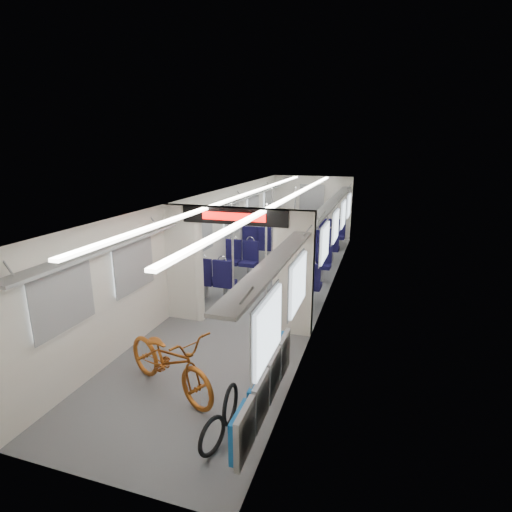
% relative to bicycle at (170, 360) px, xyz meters
% --- Properties ---
extents(carriage, '(12.00, 12.02, 2.31)m').
position_rel_bicycle_xyz_m(carriage, '(0.14, 4.07, 1.01)').
color(carriage, '#515456').
rests_on(carriage, ground).
extents(bicycle, '(1.96, 1.37, 0.98)m').
position_rel_bicycle_xyz_m(bicycle, '(0.00, 0.00, 0.00)').
color(bicycle, '#A05017').
rests_on(bicycle, ground).
extents(flip_bench, '(0.12, 2.15, 0.56)m').
position_rel_bicycle_xyz_m(flip_bench, '(1.49, -0.34, 0.09)').
color(flip_bench, gray).
rests_on(flip_bench, carriage).
extents(bike_hoop_a, '(0.17, 0.47, 0.47)m').
position_rel_bicycle_xyz_m(bike_hoop_a, '(1.05, -0.93, -0.28)').
color(bike_hoop_a, black).
rests_on(bike_hoop_a, ground).
extents(bike_hoop_b, '(0.08, 0.52, 0.52)m').
position_rel_bicycle_xyz_m(bike_hoop_b, '(1.05, -0.37, -0.25)').
color(bike_hoop_b, black).
rests_on(bike_hoop_b, ground).
extents(bike_hoop_c, '(0.14, 0.44, 0.44)m').
position_rel_bicycle_xyz_m(bike_hoop_c, '(1.20, 0.54, -0.29)').
color(bike_hoop_c, black).
rests_on(bike_hoop_c, ground).
extents(seat_bay_near_left, '(0.90, 2.02, 1.08)m').
position_rel_bicycle_xyz_m(seat_bay_near_left, '(-0.80, 4.27, 0.05)').
color(seat_bay_near_left, black).
rests_on(seat_bay_near_left, ground).
extents(seat_bay_near_right, '(0.89, 1.97, 1.07)m').
position_rel_bicycle_xyz_m(seat_bay_near_right, '(1.07, 4.66, 0.04)').
color(seat_bay_near_right, black).
rests_on(seat_bay_near_right, ground).
extents(seat_bay_far_left, '(0.96, 2.32, 1.18)m').
position_rel_bicycle_xyz_m(seat_bay_far_left, '(-0.80, 7.78, 0.09)').
color(seat_bay_far_left, black).
rests_on(seat_bay_far_left, ground).
extents(seat_bay_far_right, '(0.90, 2.03, 1.09)m').
position_rel_bicycle_xyz_m(seat_bay_far_right, '(1.07, 8.11, 0.05)').
color(seat_bay_far_right, black).
rests_on(seat_bay_far_right, ground).
extents(stanchion_near_left, '(0.04, 0.04, 2.30)m').
position_rel_bicycle_xyz_m(stanchion_near_left, '(-0.13, 2.84, 0.66)').
color(stanchion_near_left, silver).
rests_on(stanchion_near_left, ground).
extents(stanchion_near_right, '(0.05, 0.05, 2.30)m').
position_rel_bicycle_xyz_m(stanchion_near_right, '(0.52, 2.98, 0.66)').
color(stanchion_near_right, silver).
rests_on(stanchion_near_right, ground).
extents(stanchion_far_left, '(0.04, 0.04, 2.30)m').
position_rel_bicycle_xyz_m(stanchion_far_left, '(-0.15, 5.87, 0.66)').
color(stanchion_far_left, silver).
rests_on(stanchion_far_left, ground).
extents(stanchion_far_right, '(0.04, 0.04, 2.30)m').
position_rel_bicycle_xyz_m(stanchion_far_right, '(0.39, 6.23, 0.66)').
color(stanchion_far_right, silver).
rests_on(stanchion_far_right, ground).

